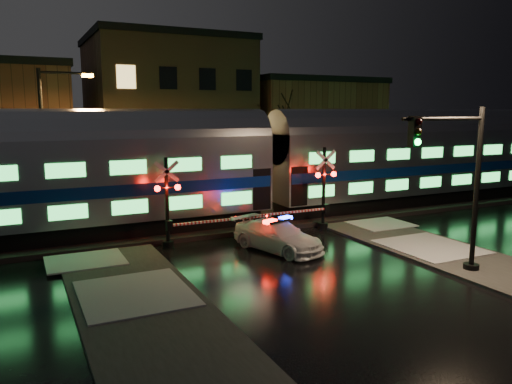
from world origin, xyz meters
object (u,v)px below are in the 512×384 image
crossing_signal_right (319,196)px  crossing_signal_left (176,211)px  police_car (278,236)px  streetlight (49,137)px  traffic_light (459,188)px

crossing_signal_right → crossing_signal_left: crossing_signal_right is taller
police_car → crossing_signal_left: bearing=129.3°
police_car → crossing_signal_left: (-3.85, 2.46, 1.02)m
crossing_signal_right → crossing_signal_left: (-7.55, -0.00, -0.08)m
crossing_signal_left → police_car: bearing=-32.5°
police_car → streetlight: (-8.48, 9.15, 4.07)m
traffic_light → crossing_signal_left: bearing=136.3°
crossing_signal_right → crossing_signal_left: 7.55m
crossing_signal_left → streetlight: size_ratio=0.70×
crossing_signal_right → traffic_light: traffic_light is taller
police_car → traffic_light: bearing=-72.1°
crossing_signal_left → streetlight: streetlight is taller
police_car → streetlight: streetlight is taller
crossing_signal_right → streetlight: size_ratio=0.73×
traffic_light → crossing_signal_right: bearing=95.8°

